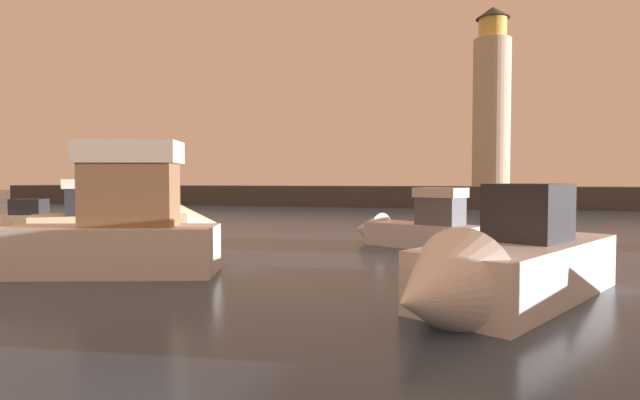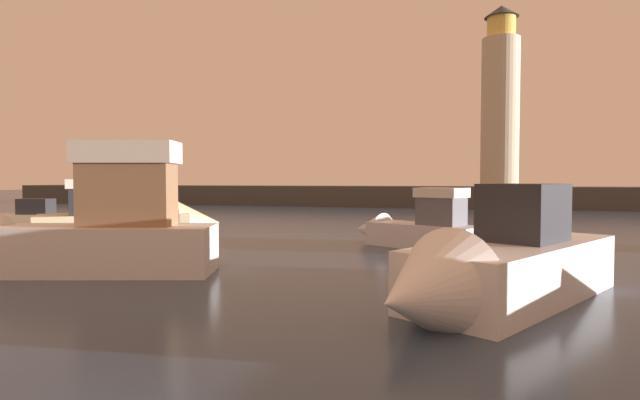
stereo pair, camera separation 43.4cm
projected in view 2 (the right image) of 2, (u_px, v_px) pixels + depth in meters
The scene contains 8 objects.
ground_plane at pixel (359, 229), 27.51m from camera, with size 220.00×220.00×0.00m, color #2D3D51.
breakwater at pixel (407, 196), 51.90m from camera, with size 90.67×5.68×2.02m, color #423F3D.
lighthouse at pixel (500, 101), 49.18m from camera, with size 3.55×3.55×17.33m.
motorboat_0 at pixel (80, 233), 14.55m from camera, with size 8.01×3.94×3.96m.
motorboat_3 at pixel (13, 220), 26.77m from camera, with size 6.10×2.73×1.93m.
motorboat_4 at pixel (412, 228), 20.50m from camera, with size 5.73×4.17×2.62m.
motorboat_5 at pixel (137, 220), 22.92m from camera, with size 7.46×6.52×3.12m.
motorboat_6 at pixel (492, 270), 10.65m from camera, with size 5.85×7.93×2.97m.
Camera 2 is at (5.22, -1.66, 2.69)m, focal length 28.69 mm.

